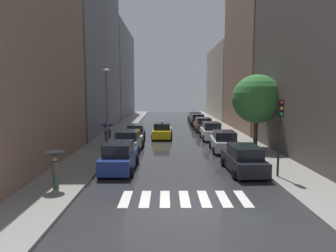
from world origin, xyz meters
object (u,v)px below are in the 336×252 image
Objects in this scene: street_tree_right at (257,99)px; lamp_post_left at (107,104)px; parked_car_right_third at (211,131)px; pedestrian_near_tree at (55,162)px; taxi_midroad at (162,131)px; pedestrian_foreground at (109,129)px; parked_car_left_second at (129,141)px; parked_car_right_fourth at (203,125)px; traffic_light_right_corner at (280,121)px; pedestrian_by_kerb at (106,131)px; parked_car_right_second at (224,142)px; parked_car_left_nearest at (119,157)px; parked_car_right_fifth at (198,120)px; parked_car_right_nearest at (244,160)px; parked_car_right_sixth at (195,117)px; parked_car_left_third at (135,132)px.

lamp_post_left reaches higher than street_tree_right.
pedestrian_near_tree is (-10.07, -16.14, 0.66)m from parked_car_right_third.
pedestrian_foreground is at bearing 141.24° from taxi_midroad.
parked_car_right_fourth is (7.71, 12.39, -0.01)m from parked_car_left_second.
street_tree_right is 9.00m from traffic_light_right_corner.
parked_car_right_fourth is 14.87m from pedestrian_by_kerb.
parked_car_right_second is 0.95× the size of taxi_midroad.
lamp_post_left is at bearing 43.48° from pedestrian_by_kerb.
parked_car_right_fourth is 0.64× the size of lamp_post_left.
parked_car_right_third is 2.21× the size of pedestrian_near_tree.
parked_car_right_fourth is 12.66m from street_tree_right.
parked_car_left_nearest is 1.10× the size of traffic_light_right_corner.
parked_car_right_fifth is (7.70, 18.56, -0.02)m from parked_car_left_second.
parked_car_right_nearest reaches higher than parked_car_right_sixth.
parked_car_right_fourth is 0.92× the size of taxi_midroad.
parked_car_right_third is at bearing 144.79° from pedestrian_by_kerb.
street_tree_right is (10.54, 6.88, 3.43)m from parked_car_left_nearest.
street_tree_right reaches higher than traffic_light_right_corner.
pedestrian_near_tree reaches higher than parked_car_right_fifth.
parked_car_right_nearest is at bearing -128.37° from parked_car_left_second.
parked_car_right_third is (7.79, -0.30, 0.10)m from parked_car_left_third.
parked_car_right_fourth is 20.86m from traffic_light_right_corner.
parked_car_right_second is (7.89, -0.23, -0.01)m from parked_car_left_second.
pedestrian_by_kerb reaches higher than parked_car_right_second.
parked_car_right_second is at bearing -178.29° from parked_car_right_third.
lamp_post_left is at bearing 156.86° from parked_car_right_sixth.
pedestrian_by_kerb is 13.10m from street_tree_right.
parked_car_right_third is 6.92m from street_tree_right.
parked_car_right_fourth is 7.47m from taxi_midroad.
parked_car_right_fifth is 18.55m from street_tree_right.
taxi_midroad reaches higher than parked_car_right_sixth.
parked_car_right_second is 12.62m from parked_car_right_fourth.
pedestrian_by_kerb is (-2.02, -4.90, 0.79)m from parked_car_left_third.
parked_car_right_fourth is at bearing -114.13° from pedestrian_foreground.
traffic_light_right_corner is (6.66, -15.07, 2.52)m from taxi_midroad.
taxi_midroad reaches higher than parked_car_left_third.
parked_car_right_nearest is 0.75× the size of street_tree_right.
parked_car_right_sixth is 25.11m from pedestrian_foreground.
parked_car_left_second reaches higher than parked_car_right_fifth.
parked_car_right_third is at bearing 119.83° from street_tree_right.
lamp_post_left is (0.71, 9.71, 2.44)m from pedestrian_near_tree.
street_tree_right reaches higher than pedestrian_near_tree.
pedestrian_near_tree reaches higher than parked_car_right_sixth.
pedestrian_near_tree reaches higher than taxi_midroad.
parked_car_right_fourth is 6.17m from parked_car_right_fifth.
lamp_post_left is at bearing 145.26° from traffic_light_right_corner.
parked_car_left_second is at bearing 89.32° from pedestrian_by_kerb.
parked_car_right_third is 1.01× the size of parked_car_right_fifth.
lamp_post_left is at bearing 154.63° from parked_car_right_fifth.
pedestrian_foreground is at bearing 154.55° from parked_car_right_sixth.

